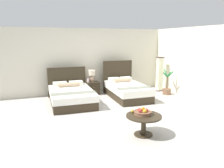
{
  "coord_description": "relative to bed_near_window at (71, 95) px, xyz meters",
  "views": [
    {
      "loc": [
        -2.23,
        -5.48,
        2.1
      ],
      "look_at": [
        0.01,
        0.46,
        0.8
      ],
      "focal_mm": 35.2,
      "sensor_mm": 36.0,
      "label": 1
    }
  ],
  "objects": [
    {
      "name": "bed_near_corner",
      "position": [
        2.02,
        0.0,
        0.02
      ],
      "size": [
        1.25,
        2.12,
        1.27
      ],
      "color": "#32281A",
      "rests_on": "ground"
    },
    {
      "name": "floor_lamp_corner",
      "position": [
        3.72,
        0.5,
        0.42
      ],
      "size": [
        0.25,
        0.25,
        1.39
      ],
      "color": "#33181A",
      "rests_on": "ground"
    },
    {
      "name": "wall_back",
      "position": [
        1.01,
        1.37,
        0.99
      ],
      "size": [
        9.89,
        0.12,
        2.51
      ],
      "primitive_type": "cube",
      "color": "silver",
      "rests_on": "ground"
    },
    {
      "name": "ground_plane",
      "position": [
        1.01,
        -1.62,
        -0.28
      ],
      "size": [
        9.89,
        9.59,
        0.02
      ],
      "primitive_type": "cube",
      "color": "#BCB6AC"
    },
    {
      "name": "loose_apple",
      "position": [
        0.88,
        -2.83,
        0.23
      ],
      "size": [
        0.08,
        0.08,
        0.08
      ],
      "color": "gold",
      "rests_on": "coffee_table"
    },
    {
      "name": "table_lamp",
      "position": [
        0.97,
        0.93,
        0.49
      ],
      "size": [
        0.28,
        0.28,
        0.45
      ],
      "color": "tan",
      "rests_on": "nightstand"
    },
    {
      "name": "wall_side_right",
      "position": [
        4.15,
        -1.22,
        0.99
      ],
      "size": [
        0.12,
        5.19,
        2.51
      ],
      "primitive_type": "cube",
      "color": "silver",
      "rests_on": "ground"
    },
    {
      "name": "bed_near_window",
      "position": [
        0.0,
        0.0,
        0.0
      ],
      "size": [
        1.44,
        2.15,
        1.09
      ],
      "color": "#32281A",
      "rests_on": "ground"
    },
    {
      "name": "vase",
      "position": [
        0.82,
        0.87,
        0.29
      ],
      "size": [
        0.08,
        0.08,
        0.15
      ],
      "color": "silver",
      "rests_on": "nightstand"
    },
    {
      "name": "coffee_table",
      "position": [
        1.04,
        -3.07,
        0.08
      ],
      "size": [
        0.78,
        0.78,
        0.46
      ],
      "color": "#32281A",
      "rests_on": "ground"
    },
    {
      "name": "fruit_bowl",
      "position": [
        1.04,
        -3.02,
        0.24
      ],
      "size": [
        0.39,
        0.39,
        0.15
      ],
      "color": "brown",
      "rests_on": "coffee_table"
    },
    {
      "name": "potted_palm",
      "position": [
        3.67,
        -0.13,
        -0.03
      ],
      "size": [
        0.58,
        0.52,
        0.99
      ],
      "color": "brown",
      "rests_on": "ground"
    },
    {
      "name": "nightstand",
      "position": [
        0.97,
        0.91,
        -0.03
      ],
      "size": [
        0.53,
        0.46,
        0.49
      ],
      "color": "#32281A",
      "rests_on": "ground"
    }
  ]
}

